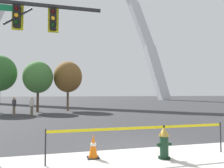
{
  "coord_description": "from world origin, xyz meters",
  "views": [
    {
      "loc": [
        -2.72,
        -6.57,
        1.96
      ],
      "look_at": [
        0.07,
        5.0,
        2.5
      ],
      "focal_mm": 32.54,
      "sensor_mm": 36.0,
      "label": 1
    }
  ],
  "objects_px": {
    "pedestrian_walking_left": "(14,106)",
    "fire_hydrant": "(164,143)",
    "pedestrian_standing_center": "(32,106)",
    "traffic_cone_by_hydrant": "(93,146)",
    "traffic_signal_gantry": "(9,40)",
    "monument_arch": "(74,23)"
  },
  "relations": [
    {
      "from": "pedestrian_walking_left",
      "to": "fire_hydrant",
      "type": "bearing_deg",
      "value": -62.37
    },
    {
      "from": "fire_hydrant",
      "to": "traffic_cone_by_hydrant",
      "type": "bearing_deg",
      "value": 165.38
    },
    {
      "from": "traffic_signal_gantry",
      "to": "monument_arch",
      "type": "relative_size",
      "value": 0.11
    },
    {
      "from": "pedestrian_walking_left",
      "to": "pedestrian_standing_center",
      "type": "relative_size",
      "value": 1.0
    },
    {
      "from": "fire_hydrant",
      "to": "monument_arch",
      "type": "distance_m",
      "value": 52.4
    },
    {
      "from": "fire_hydrant",
      "to": "traffic_cone_by_hydrant",
      "type": "xyz_separation_m",
      "value": [
        -2.06,
        0.54,
        -0.11
      ]
    },
    {
      "from": "monument_arch",
      "to": "pedestrian_standing_center",
      "type": "bearing_deg",
      "value": -98.71
    },
    {
      "from": "fire_hydrant",
      "to": "traffic_cone_by_hydrant",
      "type": "distance_m",
      "value": 2.13
    },
    {
      "from": "monument_arch",
      "to": "pedestrian_walking_left",
      "type": "bearing_deg",
      "value": -101.14
    },
    {
      "from": "fire_hydrant",
      "to": "monument_arch",
      "type": "relative_size",
      "value": 0.02
    },
    {
      "from": "fire_hydrant",
      "to": "pedestrian_walking_left",
      "type": "height_order",
      "value": "pedestrian_walking_left"
    },
    {
      "from": "traffic_signal_gantry",
      "to": "pedestrian_walking_left",
      "type": "xyz_separation_m",
      "value": [
        -2.04,
        10.51,
        -3.25
      ]
    },
    {
      "from": "fire_hydrant",
      "to": "traffic_signal_gantry",
      "type": "distance_m",
      "value": 6.92
    },
    {
      "from": "monument_arch",
      "to": "pedestrian_walking_left",
      "type": "relative_size",
      "value": 34.56
    },
    {
      "from": "traffic_cone_by_hydrant",
      "to": "monument_arch",
      "type": "distance_m",
      "value": 51.98
    },
    {
      "from": "monument_arch",
      "to": "pedestrian_standing_center",
      "type": "height_order",
      "value": "monument_arch"
    },
    {
      "from": "traffic_cone_by_hydrant",
      "to": "traffic_signal_gantry",
      "type": "height_order",
      "value": "traffic_signal_gantry"
    },
    {
      "from": "monument_arch",
      "to": "pedestrian_standing_center",
      "type": "distance_m",
      "value": 40.59
    },
    {
      "from": "traffic_cone_by_hydrant",
      "to": "fire_hydrant",
      "type": "bearing_deg",
      "value": -14.62
    },
    {
      "from": "fire_hydrant",
      "to": "monument_arch",
      "type": "xyz_separation_m",
      "value": [
        -0.25,
        48.37,
        20.14
      ]
    },
    {
      "from": "pedestrian_standing_center",
      "to": "pedestrian_walking_left",
      "type": "bearing_deg",
      "value": 171.3
    },
    {
      "from": "traffic_cone_by_hydrant",
      "to": "monument_arch",
      "type": "xyz_separation_m",
      "value": [
        1.81,
        47.84,
        20.25
      ]
    }
  ]
}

